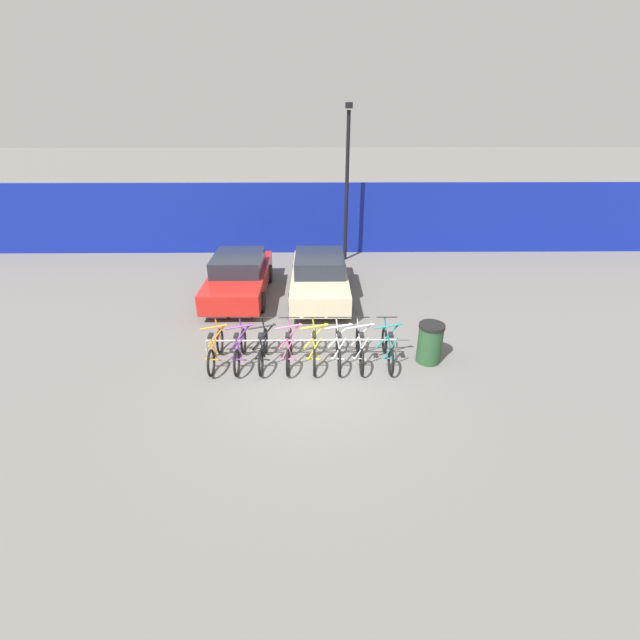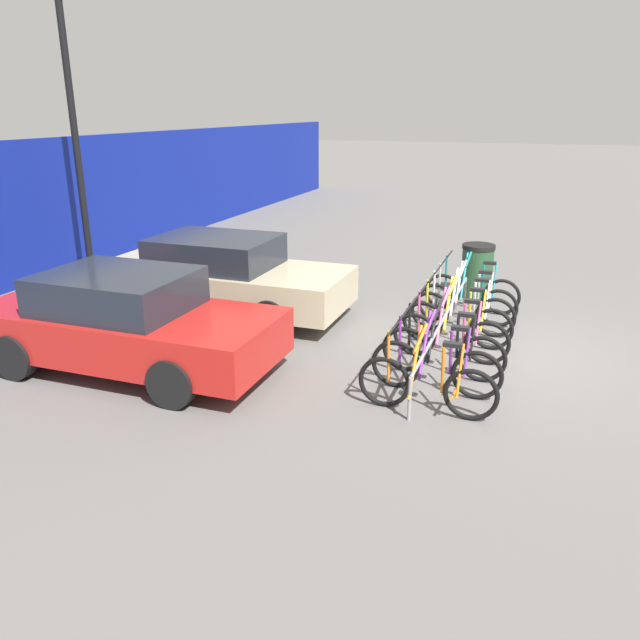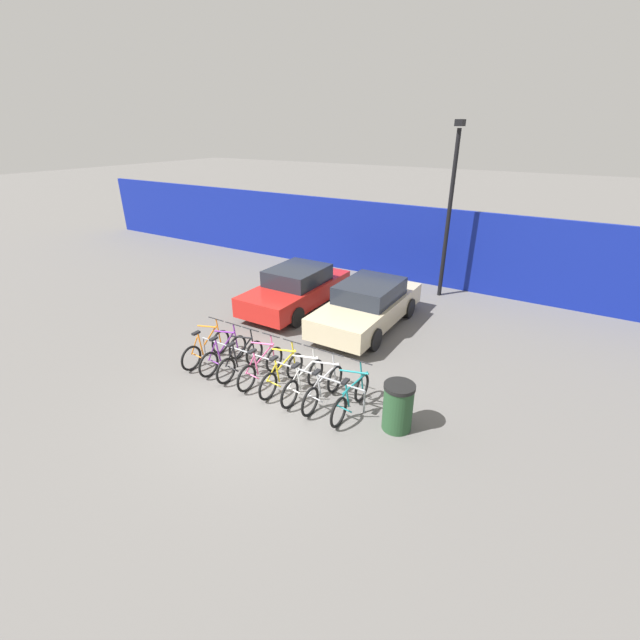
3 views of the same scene
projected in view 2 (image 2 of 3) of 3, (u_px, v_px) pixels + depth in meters
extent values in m
plane|color=#605E5B|center=(489.00, 351.00, 9.54)|extent=(120.00, 120.00, 0.00)
cylinder|color=gray|center=(445.00, 317.00, 9.36)|extent=(4.75, 0.04, 0.04)
cylinder|color=gray|center=(410.00, 399.00, 7.34)|extent=(0.04, 0.04, 0.55)
cylinder|color=gray|center=(465.00, 293.00, 11.56)|extent=(0.04, 0.04, 0.55)
torus|color=black|center=(471.00, 395.00, 7.33)|extent=(0.06, 0.66, 0.66)
torus|color=black|center=(384.00, 382.00, 7.67)|extent=(0.06, 0.66, 0.66)
cylinder|color=orange|center=(415.00, 362.00, 7.45)|extent=(0.60, 0.04, 0.76)
cylinder|color=orange|center=(421.00, 338.00, 7.33)|extent=(0.68, 0.04, 0.16)
cylinder|color=orange|center=(443.00, 370.00, 7.36)|extent=(0.14, 0.04, 0.63)
cylinder|color=orange|center=(460.00, 371.00, 7.28)|extent=(0.32, 0.03, 0.58)
cylinder|color=orange|center=(454.00, 394.00, 7.40)|extent=(0.40, 0.03, 0.08)
cylinder|color=orange|center=(389.00, 356.00, 7.54)|extent=(0.12, 0.04, 0.69)
cylinder|color=black|center=(393.00, 329.00, 7.41)|extent=(0.52, 0.03, 0.03)
cube|color=black|center=(453.00, 345.00, 7.22)|extent=(0.10, 0.22, 0.05)
torus|color=black|center=(477.00, 375.00, 7.86)|extent=(0.06, 0.66, 0.66)
torus|color=black|center=(396.00, 364.00, 8.20)|extent=(0.06, 0.66, 0.66)
cylinder|color=#752D99|center=(425.00, 345.00, 7.98)|extent=(0.60, 0.04, 0.76)
cylinder|color=#752D99|center=(430.00, 322.00, 7.86)|extent=(0.68, 0.04, 0.16)
cylinder|color=#752D99|center=(451.00, 353.00, 7.89)|extent=(0.14, 0.04, 0.63)
cylinder|color=#752D99|center=(467.00, 353.00, 7.82)|extent=(0.32, 0.03, 0.58)
cylinder|color=#752D99|center=(461.00, 375.00, 7.93)|extent=(0.40, 0.03, 0.08)
cylinder|color=#752D99|center=(400.00, 340.00, 8.08)|extent=(0.12, 0.04, 0.69)
cylinder|color=black|center=(404.00, 314.00, 7.95)|extent=(0.52, 0.03, 0.03)
cube|color=black|center=(460.00, 328.00, 7.75)|extent=(0.10, 0.22, 0.05)
torus|color=black|center=(482.00, 359.00, 8.37)|extent=(0.06, 0.66, 0.66)
torus|color=black|center=(405.00, 349.00, 8.71)|extent=(0.06, 0.66, 0.66)
cylinder|color=black|center=(433.00, 331.00, 8.49)|extent=(0.60, 0.04, 0.76)
cylinder|color=black|center=(438.00, 309.00, 8.37)|extent=(0.68, 0.04, 0.16)
cylinder|color=black|center=(458.00, 338.00, 8.40)|extent=(0.14, 0.04, 0.63)
cylinder|color=black|center=(473.00, 338.00, 8.32)|extent=(0.32, 0.03, 0.58)
cylinder|color=black|center=(467.00, 359.00, 8.44)|extent=(0.40, 0.03, 0.08)
cylinder|color=black|center=(409.00, 326.00, 8.58)|extent=(0.12, 0.04, 0.69)
cylinder|color=black|center=(414.00, 301.00, 8.45)|extent=(0.52, 0.03, 0.03)
cube|color=black|center=(466.00, 315.00, 8.26)|extent=(0.10, 0.22, 0.05)
torus|color=black|center=(487.00, 343.00, 8.93)|extent=(0.06, 0.66, 0.66)
torus|color=black|center=(415.00, 334.00, 9.28)|extent=(0.06, 0.66, 0.66)
cylinder|color=#E55993|center=(441.00, 317.00, 9.05)|extent=(0.60, 0.04, 0.76)
cylinder|color=#E55993|center=(446.00, 297.00, 8.94)|extent=(0.68, 0.04, 0.16)
cylinder|color=#E55993|center=(464.00, 323.00, 8.96)|extent=(0.14, 0.04, 0.63)
cylinder|color=#E55993|center=(478.00, 323.00, 8.89)|extent=(0.32, 0.03, 0.58)
cylinder|color=#E55993|center=(473.00, 343.00, 9.01)|extent=(0.40, 0.03, 0.08)
cylinder|color=#E55993|center=(419.00, 313.00, 9.15)|extent=(0.12, 0.04, 0.69)
cylinder|color=black|center=(423.00, 289.00, 9.02)|extent=(0.52, 0.03, 0.03)
cube|color=black|center=(472.00, 301.00, 8.82)|extent=(0.10, 0.22, 0.05)
torus|color=black|center=(492.00, 329.00, 9.49)|extent=(0.06, 0.66, 0.66)
torus|color=black|center=(423.00, 321.00, 9.83)|extent=(0.06, 0.66, 0.66)
cylinder|color=yellow|center=(448.00, 305.00, 9.61)|extent=(0.60, 0.04, 0.76)
cylinder|color=yellow|center=(453.00, 286.00, 9.49)|extent=(0.68, 0.04, 0.16)
cylinder|color=yellow|center=(470.00, 311.00, 9.52)|extent=(0.14, 0.04, 0.63)
cylinder|color=yellow|center=(483.00, 310.00, 9.45)|extent=(0.32, 0.03, 0.58)
cylinder|color=yellow|center=(478.00, 329.00, 9.56)|extent=(0.40, 0.03, 0.08)
cylinder|color=yellow|center=(427.00, 301.00, 9.71)|extent=(0.12, 0.04, 0.69)
cylinder|color=black|center=(431.00, 278.00, 9.58)|extent=(0.52, 0.03, 0.03)
cube|color=black|center=(478.00, 290.00, 9.38)|extent=(0.10, 0.22, 0.05)
torus|color=black|center=(495.00, 318.00, 10.02)|extent=(0.06, 0.66, 0.66)
torus|color=black|center=(430.00, 311.00, 10.36)|extent=(0.06, 0.66, 0.66)
cylinder|color=silver|center=(454.00, 294.00, 10.13)|extent=(0.60, 0.04, 0.76)
cylinder|color=silver|center=(458.00, 276.00, 10.02)|extent=(0.68, 0.04, 0.16)
cylinder|color=silver|center=(475.00, 300.00, 10.04)|extent=(0.14, 0.04, 0.63)
cylinder|color=silver|center=(487.00, 300.00, 9.97)|extent=(0.32, 0.03, 0.58)
cylinder|color=silver|center=(482.00, 318.00, 10.09)|extent=(0.40, 0.03, 0.08)
cylinder|color=silver|center=(434.00, 291.00, 10.23)|extent=(0.12, 0.04, 0.69)
cylinder|color=black|center=(438.00, 270.00, 10.10)|extent=(0.52, 0.03, 0.03)
cube|color=black|center=(482.00, 280.00, 9.90)|extent=(0.10, 0.22, 0.05)
torus|color=black|center=(498.00, 308.00, 10.49)|extent=(0.06, 0.66, 0.66)
torus|color=black|center=(436.00, 302.00, 10.83)|extent=(0.06, 0.66, 0.66)
cylinder|color=#B7B7BC|center=(459.00, 286.00, 10.61)|extent=(0.60, 0.04, 0.76)
cylinder|color=#B7B7BC|center=(463.00, 269.00, 10.49)|extent=(0.68, 0.04, 0.16)
cylinder|color=#B7B7BC|center=(478.00, 291.00, 10.52)|extent=(0.14, 0.04, 0.63)
cylinder|color=#B7B7BC|center=(491.00, 291.00, 10.44)|extent=(0.32, 0.03, 0.58)
cylinder|color=#B7B7BC|center=(486.00, 308.00, 10.56)|extent=(0.40, 0.03, 0.08)
cylinder|color=#B7B7BC|center=(439.00, 283.00, 10.70)|extent=(0.12, 0.04, 0.69)
cylinder|color=black|center=(443.00, 262.00, 10.57)|extent=(0.52, 0.03, 0.03)
cube|color=black|center=(486.00, 272.00, 10.38)|extent=(0.10, 0.22, 0.05)
torus|color=black|center=(502.00, 297.00, 11.10)|extent=(0.06, 0.66, 0.66)
torus|color=black|center=(443.00, 291.00, 11.44)|extent=(0.06, 0.66, 0.66)
cylinder|color=#197A7F|center=(464.00, 276.00, 11.22)|extent=(0.60, 0.04, 0.76)
cylinder|color=#197A7F|center=(468.00, 260.00, 11.10)|extent=(0.68, 0.04, 0.16)
cylinder|color=#197A7F|center=(483.00, 281.00, 11.13)|extent=(0.14, 0.04, 0.63)
cylinder|color=#197A7F|center=(495.00, 281.00, 11.06)|extent=(0.32, 0.03, 0.58)
cylinder|color=#197A7F|center=(490.00, 297.00, 11.17)|extent=(0.40, 0.03, 0.08)
cylinder|color=#197A7F|center=(446.00, 273.00, 11.32)|extent=(0.12, 0.04, 0.69)
cylinder|color=black|center=(450.00, 254.00, 11.18)|extent=(0.52, 0.03, 0.03)
cube|color=black|center=(490.00, 263.00, 10.99)|extent=(0.10, 0.22, 0.05)
cube|color=red|center=(128.00, 331.00, 8.74)|extent=(1.80, 4.29, 0.62)
cube|color=#1E232D|center=(117.00, 291.00, 8.59)|extent=(1.58, 1.97, 0.52)
cylinder|color=black|center=(14.00, 357.00, 8.46)|extent=(0.20, 0.64, 0.64)
cylinder|color=black|center=(97.00, 319.00, 9.98)|extent=(0.20, 0.64, 0.64)
cylinder|color=black|center=(172.00, 383.00, 7.65)|extent=(0.20, 0.64, 0.64)
cylinder|color=black|center=(236.00, 338.00, 9.17)|extent=(0.20, 0.64, 0.64)
cube|color=#C1B28E|center=(223.00, 283.00, 11.09)|extent=(1.80, 4.49, 0.62)
cube|color=#1E232D|center=(216.00, 251.00, 10.95)|extent=(1.58, 2.07, 0.52)
cylinder|color=black|center=(134.00, 302.00, 10.84)|extent=(0.20, 0.64, 0.64)
cylinder|color=black|center=(186.00, 278.00, 12.36)|extent=(0.20, 0.64, 0.64)
cylinder|color=black|center=(270.00, 319.00, 9.99)|extent=(0.20, 0.64, 0.64)
cylinder|color=black|center=(308.00, 291.00, 11.51)|extent=(0.20, 0.64, 0.64)
cylinder|color=black|center=(76.00, 146.00, 12.58)|extent=(0.14, 0.14, 5.60)
cylinder|color=#234728|center=(477.00, 273.00, 12.16)|extent=(0.60, 0.60, 0.95)
cylinder|color=black|center=(479.00, 247.00, 12.00)|extent=(0.63, 0.63, 0.08)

